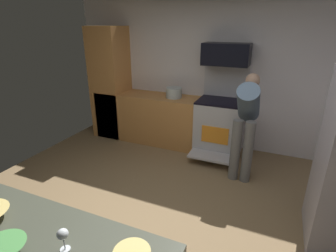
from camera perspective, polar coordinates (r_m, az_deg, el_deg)
ground_plane at (r=3.31m, az=-2.88°, el=-19.07°), size 5.20×4.80×0.02m
wall_back at (r=4.80m, az=9.35°, el=11.07°), size 5.20×0.12×2.60m
lower_cabinet_run at (r=4.99m, az=-2.34°, el=1.60°), size 2.40×0.60×0.90m
cabinet_column at (r=5.32m, az=-12.34°, el=9.11°), size 0.60×0.60×2.10m
oven_range at (r=4.60m, az=11.17°, el=0.22°), size 0.76×0.97×1.51m
microwave at (r=4.41m, az=12.56°, el=14.99°), size 0.74×0.38×0.34m
person_cook at (r=3.82m, az=16.62°, el=1.38°), size 0.31×0.63×1.48m
mixing_bowl_small at (r=1.90m, az=-32.14°, el=-21.79°), size 0.25×0.25×0.07m
wine_glass_near at (r=1.73m, az=-21.92°, el=-21.19°), size 0.07×0.07×0.15m
stock_pot at (r=4.70m, az=1.29°, el=7.27°), size 0.28×0.28×0.18m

